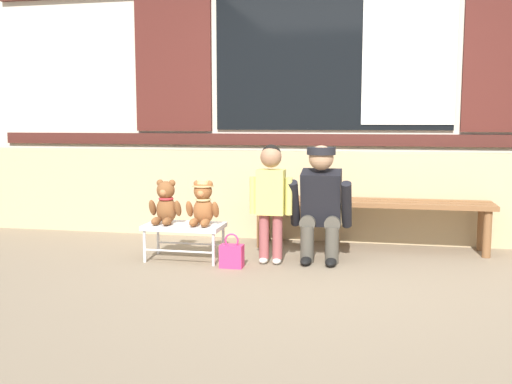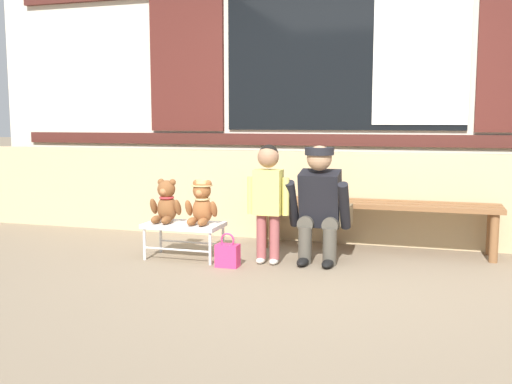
{
  "view_description": "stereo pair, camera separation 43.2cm",
  "coord_description": "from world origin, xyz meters",
  "px_view_note": "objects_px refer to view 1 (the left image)",
  "views": [
    {
      "loc": [
        0.48,
        -4.17,
        1.15
      ],
      "look_at": [
        -0.52,
        0.57,
        0.55
      ],
      "focal_mm": 40.84,
      "sensor_mm": 36.0,
      "label": 1
    },
    {
      "loc": [
        0.9,
        -4.06,
        1.15
      ],
      "look_at": [
        -0.52,
        0.57,
        0.55
      ],
      "focal_mm": 40.84,
      "sensor_mm": 36.0,
      "label": 2
    }
  ],
  "objects_px": {
    "small_display_bench": "(184,228)",
    "teddy_bear_plain": "(166,204)",
    "wooden_bench_long": "(370,208)",
    "adult_crouching": "(322,203)",
    "handbag_on_ground": "(232,255)",
    "child_standing": "(271,190)",
    "teddy_bear_with_hat": "(203,204)"
  },
  "relations": [
    {
      "from": "teddy_bear_with_hat",
      "to": "child_standing",
      "type": "bearing_deg",
      "value": 3.61
    },
    {
      "from": "wooden_bench_long",
      "to": "teddy_bear_plain",
      "type": "relative_size",
      "value": 5.78
    },
    {
      "from": "wooden_bench_long",
      "to": "teddy_bear_with_hat",
      "type": "height_order",
      "value": "teddy_bear_with_hat"
    },
    {
      "from": "handbag_on_ground",
      "to": "teddy_bear_plain",
      "type": "bearing_deg",
      "value": 164.63
    },
    {
      "from": "wooden_bench_long",
      "to": "teddy_bear_plain",
      "type": "xyz_separation_m",
      "value": [
        -1.65,
        -0.74,
        0.09
      ]
    },
    {
      "from": "wooden_bench_long",
      "to": "teddy_bear_plain",
      "type": "distance_m",
      "value": 1.81
    },
    {
      "from": "teddy_bear_with_hat",
      "to": "adult_crouching",
      "type": "distance_m",
      "value": 0.97
    },
    {
      "from": "teddy_bear_with_hat",
      "to": "adult_crouching",
      "type": "bearing_deg",
      "value": 12.14
    },
    {
      "from": "teddy_bear_plain",
      "to": "adult_crouching",
      "type": "bearing_deg",
      "value": 9.18
    },
    {
      "from": "adult_crouching",
      "to": "handbag_on_ground",
      "type": "height_order",
      "value": "adult_crouching"
    },
    {
      "from": "small_display_bench",
      "to": "child_standing",
      "type": "distance_m",
      "value": 0.79
    },
    {
      "from": "small_display_bench",
      "to": "teddy_bear_plain",
      "type": "relative_size",
      "value": 1.76
    },
    {
      "from": "child_standing",
      "to": "teddy_bear_plain",
      "type": "bearing_deg",
      "value": -177.66
    },
    {
      "from": "wooden_bench_long",
      "to": "adult_crouching",
      "type": "height_order",
      "value": "adult_crouching"
    },
    {
      "from": "adult_crouching",
      "to": "handbag_on_ground",
      "type": "relative_size",
      "value": 3.49
    },
    {
      "from": "wooden_bench_long",
      "to": "adult_crouching",
      "type": "distance_m",
      "value": 0.66
    },
    {
      "from": "teddy_bear_plain",
      "to": "child_standing",
      "type": "bearing_deg",
      "value": 2.34
    },
    {
      "from": "child_standing",
      "to": "handbag_on_ground",
      "type": "distance_m",
      "value": 0.6
    },
    {
      "from": "small_display_bench",
      "to": "wooden_bench_long",
      "type": "bearing_deg",
      "value": 26.36
    },
    {
      "from": "handbag_on_ground",
      "to": "adult_crouching",
      "type": "bearing_deg",
      "value": 29.06
    },
    {
      "from": "child_standing",
      "to": "adult_crouching",
      "type": "bearing_deg",
      "value": 23.26
    },
    {
      "from": "small_display_bench",
      "to": "adult_crouching",
      "type": "height_order",
      "value": "adult_crouching"
    },
    {
      "from": "small_display_bench",
      "to": "adult_crouching",
      "type": "distance_m",
      "value": 1.15
    },
    {
      "from": "wooden_bench_long",
      "to": "handbag_on_ground",
      "type": "distance_m",
      "value": 1.41
    },
    {
      "from": "child_standing",
      "to": "adult_crouching",
      "type": "xyz_separation_m",
      "value": [
        0.39,
        0.17,
        -0.11
      ]
    },
    {
      "from": "handbag_on_ground",
      "to": "small_display_bench",
      "type": "bearing_deg",
      "value": 159.65
    },
    {
      "from": "teddy_bear_with_hat",
      "to": "child_standing",
      "type": "relative_size",
      "value": 0.38
    },
    {
      "from": "small_display_bench",
      "to": "adult_crouching",
      "type": "xyz_separation_m",
      "value": [
        1.11,
        0.21,
        0.21
      ]
    },
    {
      "from": "wooden_bench_long",
      "to": "small_display_bench",
      "type": "height_order",
      "value": "wooden_bench_long"
    },
    {
      "from": "small_display_bench",
      "to": "teddy_bear_with_hat",
      "type": "relative_size",
      "value": 1.76
    },
    {
      "from": "teddy_bear_with_hat",
      "to": "adult_crouching",
      "type": "relative_size",
      "value": 0.38
    },
    {
      "from": "wooden_bench_long",
      "to": "adult_crouching",
      "type": "xyz_separation_m",
      "value": [
        -0.38,
        -0.53,
        0.11
      ]
    }
  ]
}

